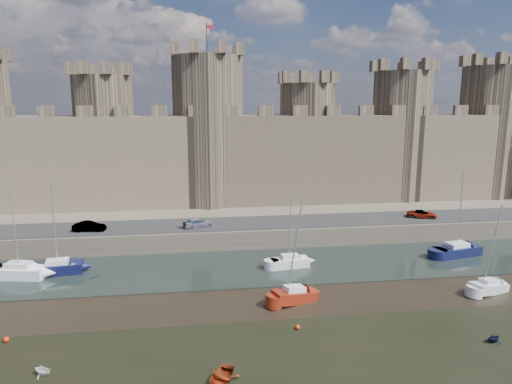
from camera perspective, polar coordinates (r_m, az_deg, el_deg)
water_channel at (r=52.49m, az=-6.94°, el=-9.59°), size 160.00×12.00×0.08m
quay at (r=86.86m, az=-7.36°, el=-0.42°), size 160.00×60.00×2.50m
road at (r=61.25m, az=-7.15°, el=-4.08°), size 160.00×7.00×0.10m
castle at (r=73.43m, az=-7.97°, el=5.67°), size 108.50×11.00×29.00m
car_1 at (r=61.34m, az=-20.13°, el=-4.08°), size 4.09×1.71×1.32m
car_2 at (r=59.99m, az=-7.24°, el=-3.88°), size 4.35×2.87×1.17m
car_3 at (r=68.38m, az=20.06°, el=-2.62°), size 4.50×3.17×1.14m
sailboat_0 at (r=55.71m, az=-27.51°, el=-8.73°), size 5.98×3.27×10.59m
sailboat_1 at (r=55.07m, az=-23.51°, el=-8.62°), size 5.34×2.61×10.29m
sailboat_2 at (r=52.68m, az=4.23°, el=-8.62°), size 4.53×2.24×9.39m
sailboat_3 at (r=61.42m, az=23.82°, el=-6.64°), size 6.27×3.51×10.38m
sailboat_4 at (r=44.19m, az=4.82°, el=-12.67°), size 4.67×3.10×10.17m
sailboat_5 at (r=51.55m, az=27.08°, el=-10.44°), size 4.49×2.90×9.03m
dinghy_3 at (r=36.92m, az=-25.16°, el=-19.56°), size 1.73×1.66×0.71m
dinghy_4 at (r=33.12m, az=-4.47°, el=-22.36°), size 3.21×3.58×0.61m
dinghy_7 at (r=42.04m, az=27.60°, el=-15.87°), size 1.68×1.57×0.72m
buoy_1 at (r=42.50m, az=-28.75°, el=-15.88°), size 0.45×0.45×0.45m
buoy_3 at (r=39.65m, az=5.24°, el=-16.48°), size 0.41×0.41×0.41m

